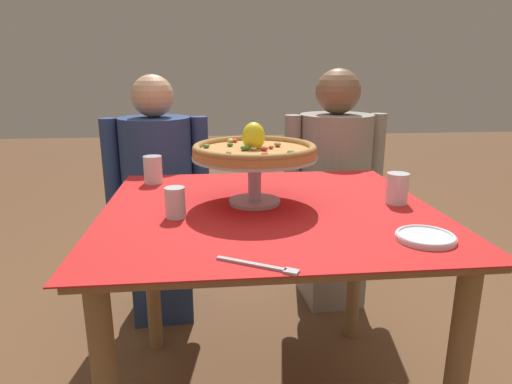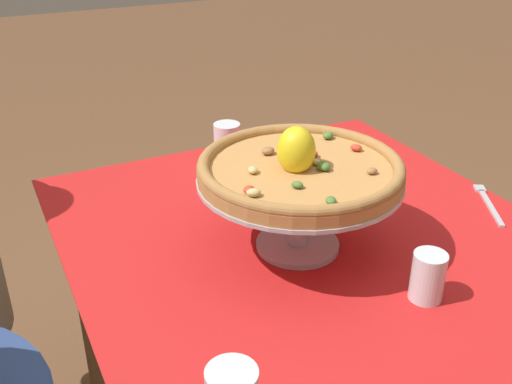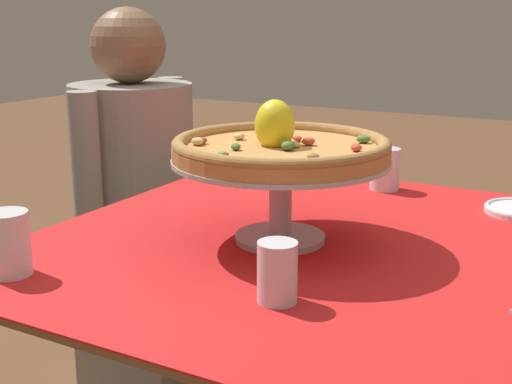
{
  "view_description": "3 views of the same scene",
  "coord_description": "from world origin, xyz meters",
  "px_view_note": "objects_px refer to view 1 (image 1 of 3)",
  "views": [
    {
      "loc": [
        -0.18,
        -1.35,
        1.19
      ],
      "look_at": [
        -0.03,
        0.07,
        0.8
      ],
      "focal_mm": 31.02,
      "sensor_mm": 36.0,
      "label": 1
    },
    {
      "loc": [
        -0.94,
        0.59,
        1.43
      ],
      "look_at": [
        0.02,
        0.12,
        0.88
      ],
      "focal_mm": 42.11,
      "sensor_mm": 36.0,
      "label": 2
    },
    {
      "loc": [
        -1.12,
        -0.49,
        1.18
      ],
      "look_at": [
        -0.09,
        0.07,
        0.87
      ],
      "focal_mm": 47.2,
      "sensor_mm": 36.0,
      "label": 3
    }
  ],
  "objects_px": {
    "water_glass_side_left": "(175,205)",
    "water_glass_back_left": "(153,171)",
    "water_glass_side_right": "(396,190)",
    "side_plate": "(426,237)",
    "pizza": "(254,149)",
    "pizza_stand": "(255,169)",
    "diner_right": "(333,192)",
    "dinner_fork": "(261,266)",
    "diner_left": "(159,205)"
  },
  "relations": [
    {
      "from": "water_glass_side_left",
      "to": "water_glass_back_left",
      "type": "bearing_deg",
      "value": 105.03
    },
    {
      "from": "water_glass_side_right",
      "to": "side_plate",
      "type": "xyz_separation_m",
      "value": [
        -0.06,
        -0.33,
        -0.04
      ]
    },
    {
      "from": "pizza",
      "to": "side_plate",
      "type": "height_order",
      "value": "pizza"
    },
    {
      "from": "pizza",
      "to": "side_plate",
      "type": "distance_m",
      "value": 0.58
    },
    {
      "from": "side_plate",
      "to": "water_glass_side_left",
      "type": "bearing_deg",
      "value": 159.11
    },
    {
      "from": "pizza_stand",
      "to": "pizza",
      "type": "height_order",
      "value": "pizza"
    },
    {
      "from": "diner_right",
      "to": "water_glass_back_left",
      "type": "bearing_deg",
      "value": -153.24
    },
    {
      "from": "pizza",
      "to": "pizza_stand",
      "type": "bearing_deg",
      "value": -73.04
    },
    {
      "from": "water_glass_back_left",
      "to": "dinner_fork",
      "type": "distance_m",
      "value": 0.87
    },
    {
      "from": "water_glass_back_left",
      "to": "diner_right",
      "type": "bearing_deg",
      "value": 26.76
    },
    {
      "from": "water_glass_side_left",
      "to": "dinner_fork",
      "type": "height_order",
      "value": "water_glass_side_left"
    },
    {
      "from": "water_glass_side_right",
      "to": "diner_left",
      "type": "height_order",
      "value": "diner_left"
    },
    {
      "from": "pizza",
      "to": "diner_left",
      "type": "xyz_separation_m",
      "value": [
        -0.4,
        0.69,
        -0.38
      ]
    },
    {
      "from": "water_glass_side_left",
      "to": "diner_right",
      "type": "xyz_separation_m",
      "value": [
        0.73,
        0.86,
        -0.21
      ]
    },
    {
      "from": "water_glass_side_left",
      "to": "diner_right",
      "type": "bearing_deg",
      "value": 49.7
    },
    {
      "from": "pizza",
      "to": "water_glass_side_left",
      "type": "relative_size",
      "value": 4.3
    },
    {
      "from": "water_glass_side_left",
      "to": "side_plate",
      "type": "height_order",
      "value": "water_glass_side_left"
    },
    {
      "from": "water_glass_back_left",
      "to": "side_plate",
      "type": "bearing_deg",
      "value": -41.44
    },
    {
      "from": "water_glass_side_right",
      "to": "diner_right",
      "type": "distance_m",
      "value": 0.81
    },
    {
      "from": "side_plate",
      "to": "diner_left",
      "type": "height_order",
      "value": "diner_left"
    },
    {
      "from": "water_glass_side_left",
      "to": "water_glass_back_left",
      "type": "distance_m",
      "value": 0.45
    },
    {
      "from": "pizza",
      "to": "diner_right",
      "type": "height_order",
      "value": "diner_right"
    },
    {
      "from": "pizza",
      "to": "water_glass_back_left",
      "type": "bearing_deg",
      "value": 139.69
    },
    {
      "from": "dinner_fork",
      "to": "pizza",
      "type": "bearing_deg",
      "value": 86.15
    },
    {
      "from": "dinner_fork",
      "to": "diner_right",
      "type": "relative_size",
      "value": 0.15
    },
    {
      "from": "water_glass_side_left",
      "to": "side_plate",
      "type": "xyz_separation_m",
      "value": [
        0.66,
        -0.25,
        -0.03
      ]
    },
    {
      "from": "water_glass_side_right",
      "to": "water_glass_back_left",
      "type": "relative_size",
      "value": 0.95
    },
    {
      "from": "dinner_fork",
      "to": "pizza_stand",
      "type": "bearing_deg",
      "value": 86.12
    },
    {
      "from": "pizza",
      "to": "water_glass_side_left",
      "type": "distance_m",
      "value": 0.31
    },
    {
      "from": "pizza_stand",
      "to": "water_glass_side_left",
      "type": "distance_m",
      "value": 0.29
    },
    {
      "from": "side_plate",
      "to": "dinner_fork",
      "type": "xyz_separation_m",
      "value": [
        -0.44,
        -0.12,
        -0.01
      ]
    },
    {
      "from": "pizza_stand",
      "to": "dinner_fork",
      "type": "relative_size",
      "value": 2.22
    },
    {
      "from": "pizza",
      "to": "water_glass_side_left",
      "type": "xyz_separation_m",
      "value": [
        -0.25,
        -0.12,
        -0.14
      ]
    },
    {
      "from": "water_glass_side_right",
      "to": "diner_left",
      "type": "xyz_separation_m",
      "value": [
        -0.86,
        0.73,
        -0.25
      ]
    },
    {
      "from": "pizza",
      "to": "water_glass_side_right",
      "type": "bearing_deg",
      "value": -5.53
    },
    {
      "from": "pizza",
      "to": "diner_left",
      "type": "distance_m",
      "value": 0.88
    },
    {
      "from": "pizza_stand",
      "to": "diner_right",
      "type": "xyz_separation_m",
      "value": [
        0.48,
        0.74,
        -0.29
      ]
    },
    {
      "from": "water_glass_side_right",
      "to": "dinner_fork",
      "type": "relative_size",
      "value": 0.56
    },
    {
      "from": "water_glass_back_left",
      "to": "dinner_fork",
      "type": "bearing_deg",
      "value": -67.55
    },
    {
      "from": "water_glass_back_left",
      "to": "water_glass_side_right",
      "type": "bearing_deg",
      "value": -23.12
    },
    {
      "from": "diner_right",
      "to": "water_glass_side_left",
      "type": "bearing_deg",
      "value": -130.3
    },
    {
      "from": "water_glass_side_right",
      "to": "pizza_stand",
      "type": "bearing_deg",
      "value": 174.56
    },
    {
      "from": "dinner_fork",
      "to": "water_glass_back_left",
      "type": "bearing_deg",
      "value": 112.45
    },
    {
      "from": "pizza",
      "to": "water_glass_back_left",
      "type": "height_order",
      "value": "pizza"
    },
    {
      "from": "water_glass_side_right",
      "to": "side_plate",
      "type": "distance_m",
      "value": 0.34
    },
    {
      "from": "water_glass_side_left",
      "to": "water_glass_side_right",
      "type": "height_order",
      "value": "water_glass_side_right"
    },
    {
      "from": "water_glass_side_right",
      "to": "water_glass_back_left",
      "type": "height_order",
      "value": "water_glass_back_left"
    },
    {
      "from": "pizza_stand",
      "to": "dinner_fork",
      "type": "distance_m",
      "value": 0.51
    },
    {
      "from": "pizza_stand",
      "to": "dinner_fork",
      "type": "xyz_separation_m",
      "value": [
        -0.03,
        -0.49,
        -0.11
      ]
    },
    {
      "from": "pizza_stand",
      "to": "dinner_fork",
      "type": "height_order",
      "value": "pizza_stand"
    }
  ]
}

